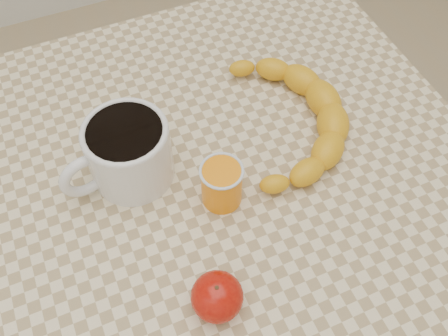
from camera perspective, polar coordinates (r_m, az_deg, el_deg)
name	(u,v)px	position (r m, az deg, el deg)	size (l,w,h in m)	color
ground	(224,326)	(1.44, 0.00, -17.65)	(3.00, 3.00, 0.00)	tan
table	(224,204)	(0.82, 0.00, -4.17)	(0.80, 0.80, 0.75)	beige
coffee_mug	(127,151)	(0.72, -11.05, 1.87)	(0.18, 0.14, 0.10)	silver
orange_juice_glass	(222,184)	(0.70, -0.27, -1.82)	(0.06, 0.06, 0.07)	orange
apple	(217,297)	(0.63, -0.80, -14.49)	(0.08, 0.08, 0.06)	#8F0804
banana	(288,119)	(0.79, 7.37, 5.63)	(0.33, 0.38, 0.05)	yellow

